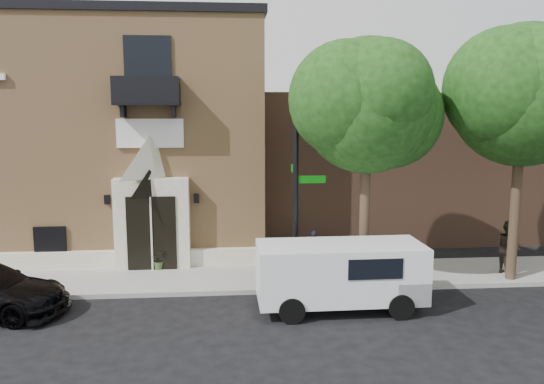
# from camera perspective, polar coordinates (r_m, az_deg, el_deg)

# --- Properties ---
(ground) EXTENTS (120.00, 120.00, 0.00)m
(ground) POSITION_cam_1_polar(r_m,az_deg,el_deg) (16.88, -10.41, -11.04)
(ground) COLOR black
(ground) RESTS_ON ground
(sidewalk) EXTENTS (42.00, 3.00, 0.15)m
(sidewalk) POSITION_cam_1_polar(r_m,az_deg,el_deg) (18.20, -6.78, -9.23)
(sidewalk) COLOR gray
(sidewalk) RESTS_ON ground
(church) EXTENTS (12.20, 11.01, 9.30)m
(church) POSITION_cam_1_polar(r_m,az_deg,el_deg) (24.24, -15.96, 5.93)
(church) COLOR tan
(church) RESTS_ON ground
(neighbour_building) EXTENTS (18.00, 8.00, 6.40)m
(neighbour_building) POSITION_cam_1_polar(r_m,az_deg,el_deg) (26.99, 17.75, 3.04)
(neighbour_building) COLOR brown
(neighbour_building) RESTS_ON ground
(street_tree_left) EXTENTS (4.97, 4.38, 7.77)m
(street_tree_left) POSITION_cam_1_polar(r_m,az_deg,el_deg) (16.74, 10.40, 9.26)
(street_tree_left) COLOR #38281C
(street_tree_left) RESTS_ON sidewalk
(street_tree_mid) EXTENTS (5.21, 4.64, 8.25)m
(street_tree_mid) POSITION_cam_1_polar(r_m,az_deg,el_deg) (18.68, 25.62, 9.50)
(street_tree_mid) COLOR #38281C
(street_tree_mid) RESTS_ON sidewalk
(cargo_van) EXTENTS (4.78, 2.07, 1.93)m
(cargo_van) POSITION_cam_1_polar(r_m,az_deg,el_deg) (15.46, 7.98, -8.62)
(cargo_van) COLOR white
(cargo_van) RESTS_ON ground
(street_sign) EXTENTS (1.04, 1.04, 6.54)m
(street_sign) POSITION_cam_1_polar(r_m,az_deg,el_deg) (16.70, 2.62, 1.05)
(street_sign) COLOR black
(street_sign) RESTS_ON sidewalk
(fire_hydrant) EXTENTS (0.48, 0.38, 0.84)m
(fire_hydrant) POSITION_cam_1_polar(r_m,az_deg,el_deg) (17.29, 1.07, -8.45)
(fire_hydrant) COLOR #B20025
(fire_hydrant) RESTS_ON sidewalk
(dumpster) EXTENTS (2.08, 1.29, 1.30)m
(dumpster) POSITION_cam_1_polar(r_m,az_deg,el_deg) (17.95, 10.36, -7.12)
(dumpster) COLOR #0E3415
(dumpster) RESTS_ON sidewalk
(planter) EXTENTS (0.70, 0.64, 0.65)m
(planter) POSITION_cam_1_polar(r_m,az_deg,el_deg) (19.23, -12.04, -7.15)
(planter) COLOR #415D2E
(planter) RESTS_ON sidewalk
(pedestrian_near) EXTENTS (0.69, 0.55, 1.66)m
(pedestrian_near) POSITION_cam_1_polar(r_m,az_deg,el_deg) (17.61, 4.27, -6.74)
(pedestrian_near) COLOR black
(pedestrian_near) RESTS_ON sidewalk
(pedestrian_far) EXTENTS (0.76, 0.95, 1.84)m
(pedestrian_far) POSITION_cam_1_polar(r_m,az_deg,el_deg) (19.84, 24.05, -5.45)
(pedestrian_far) COLOR #332B22
(pedestrian_far) RESTS_ON sidewalk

